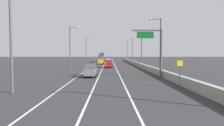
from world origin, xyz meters
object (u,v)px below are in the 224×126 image
at_px(speed_advisory_sign, 180,72).
at_px(box_truck, 101,58).
at_px(lamp_post_right_fifth, 127,50).
at_px(car_gray_1, 90,71).
at_px(overhead_sign_gantry, 156,47).
at_px(car_green_3, 109,59).
at_px(car_yellow_2, 101,61).
at_px(lamp_post_left_far, 87,48).
at_px(lamp_post_left_near, 14,32).
at_px(lamp_post_right_third, 141,47).
at_px(lamp_post_left_mid, 71,45).
at_px(car_silver_4, 109,61).
at_px(lamp_post_right_fourth, 132,49).
at_px(lamp_post_right_second, 159,42).
at_px(car_red_0, 109,64).

bearing_deg(speed_advisory_sign, box_truck, 99.86).
distance_m(lamp_post_right_fifth, car_gray_1, 68.58).
distance_m(overhead_sign_gantry, car_green_3, 65.49).
bearing_deg(car_yellow_2, lamp_post_left_far, 165.67).
distance_m(lamp_post_right_fifth, box_truck, 18.75).
relative_size(lamp_post_left_near, car_gray_1, 2.28).
bearing_deg(box_truck, car_gray_1, -89.56).
bearing_deg(speed_advisory_sign, lamp_post_right_third, 87.60).
relative_size(lamp_post_left_near, lamp_post_left_mid, 1.00).
height_order(lamp_post_left_far, car_silver_4, lamp_post_left_far).
xyz_separation_m(car_gray_1, car_silver_4, (2.87, 37.29, 0.09)).
relative_size(lamp_post_right_third, lamp_post_right_fifth, 1.00).
xyz_separation_m(overhead_sign_gantry, car_yellow_2, (-10.18, 38.99, -3.78)).
bearing_deg(lamp_post_left_mid, lamp_post_right_fourth, 61.43).
xyz_separation_m(speed_advisory_sign, car_silver_4, (-7.85, 47.35, -0.72)).
xyz_separation_m(overhead_sign_gantry, speed_advisory_sign, (0.44, -8.71, -2.96)).
xyz_separation_m(lamp_post_right_second, lamp_post_left_near, (-17.72, -15.48, 0.00)).
bearing_deg(box_truck, lamp_post_right_fourth, -32.81).
bearing_deg(lamp_post_right_fifth, car_red_0, -100.86).
bearing_deg(lamp_post_left_mid, car_silver_4, 70.47).
bearing_deg(lamp_post_right_second, lamp_post_left_mid, 149.52).
distance_m(lamp_post_left_mid, car_green_3, 51.37).
distance_m(car_red_0, car_green_3, 43.76).
relative_size(lamp_post_right_second, lamp_post_left_mid, 1.00).
relative_size(lamp_post_left_mid, box_truck, 1.03).
distance_m(overhead_sign_gantry, lamp_post_right_third, 25.82).
xyz_separation_m(lamp_post_right_third, lamp_post_left_mid, (-17.84, -11.19, 0.00)).
relative_size(lamp_post_right_second, lamp_post_right_fourth, 1.00).
relative_size(lamp_post_right_second, car_red_0, 2.43).
relative_size(overhead_sign_gantry, car_red_0, 1.82).
bearing_deg(lamp_post_right_third, lamp_post_right_fourth, 90.13).
distance_m(car_yellow_2, car_green_3, 26.13).
height_order(lamp_post_right_second, lamp_post_left_near, same).
height_order(lamp_post_right_fourth, lamp_post_left_near, same).
xyz_separation_m(car_red_0, car_gray_1, (-2.99, -19.86, -0.08)).
height_order(speed_advisory_sign, car_green_3, speed_advisory_sign).
xyz_separation_m(lamp_post_right_second, car_green_3, (-8.89, 60.72, -4.70)).
relative_size(lamp_post_right_second, car_yellow_2, 2.10).
height_order(lamp_post_left_mid, car_red_0, lamp_post_left_mid).
bearing_deg(box_truck, car_yellow_2, -88.26).
relative_size(lamp_post_right_third, car_red_0, 2.43).
bearing_deg(car_yellow_2, box_truck, 91.74).
height_order(overhead_sign_gantry, lamp_post_left_near, lamp_post_left_near).
relative_size(lamp_post_left_far, car_gray_1, 2.28).
distance_m(overhead_sign_gantry, lamp_post_left_mid, 21.61).
xyz_separation_m(lamp_post_left_mid, car_silver_4, (8.55, 24.10, -4.71)).
xyz_separation_m(overhead_sign_gantry, lamp_post_right_second, (1.54, 4.24, 1.02)).
height_order(lamp_post_right_fifth, lamp_post_left_far, same).
bearing_deg(lamp_post_left_mid, lamp_post_left_far, 88.76).
bearing_deg(lamp_post_right_fifth, box_truck, -133.01).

